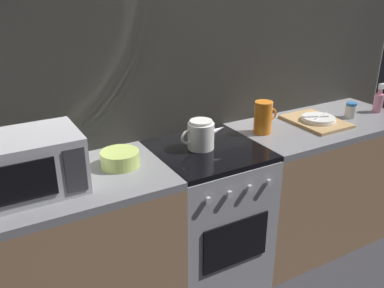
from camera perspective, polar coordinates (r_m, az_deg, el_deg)
The scene contains 12 objects.
ground_plane at distance 2.85m, azimuth 1.92°, elevation -17.44°, with size 8.00×8.00×0.00m, color #2D2D33.
back_wall at distance 2.54m, azimuth -1.56°, elevation 8.14°, with size 3.60×0.05×2.40m.
counter_left at distance 2.33m, azimuth -17.93°, elevation -15.29°, with size 1.20×0.60×0.90m.
stove_unit at distance 2.58m, azimuth 2.07°, elevation -9.83°, with size 0.60×0.63×0.90m.
counter_right at distance 3.09m, azimuth 16.46°, elevation -4.96°, with size 1.20×0.60×0.90m.
microwave at distance 2.01m, azimuth -21.35°, elevation -2.53°, with size 0.46×0.35×0.27m.
kettle at distance 2.35m, azimuth 1.24°, elevation 1.28°, with size 0.28×0.15×0.17m.
mixing_bowl at distance 2.18m, azimuth -9.77°, elevation -1.97°, with size 0.20×0.20×0.08m, color #B7D166.
pitcher at distance 2.60m, azimuth 9.67°, elevation 3.60°, with size 0.16×0.11×0.20m.
dish_pile at distance 2.88m, azimuth 16.60°, elevation 3.09°, with size 0.30×0.40×0.06m.
spice_jar at distance 3.05m, azimuth 20.81°, elevation 4.31°, with size 0.08×0.08×0.10m.
spray_bottle at distance 3.24m, azimuth 24.05°, elevation 5.36°, with size 0.08×0.06×0.20m.
Camera 1 is at (-1.15, -1.84, 1.84)m, focal length 39.20 mm.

